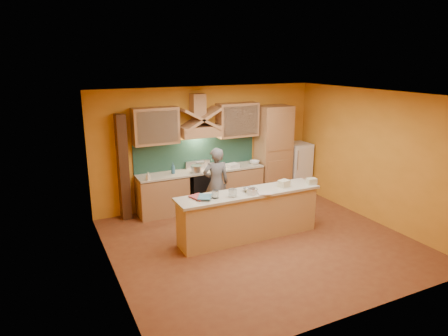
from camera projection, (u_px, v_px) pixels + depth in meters
name	position (u px, v px, depth m)	size (l,w,h in m)	color
floor	(261.00, 242.00, 7.67)	(5.50, 5.00, 0.01)	brown
ceiling	(264.00, 95.00, 6.92)	(5.50, 5.00, 0.01)	white
wall_back	(208.00, 146.00, 9.47)	(5.50, 0.02, 2.80)	orange
wall_front	(363.00, 220.00, 5.13)	(5.50, 0.02, 2.80)	orange
wall_left	(109.00, 194.00, 6.14)	(0.02, 5.00, 2.80)	orange
wall_right	(374.00, 156.00, 8.45)	(0.02, 5.00, 2.80)	orange
base_cabinet_left	(163.00, 196.00, 8.94)	(1.10, 0.60, 0.86)	#B47F52
base_cabinet_right	(237.00, 185.00, 9.74)	(1.10, 0.60, 0.86)	#B47F52
counter_top	(201.00, 171.00, 9.21)	(3.00, 0.62, 0.04)	beige
stove	(202.00, 189.00, 9.33)	(0.60, 0.58, 0.90)	black
backsplash	(196.00, 153.00, 9.37)	(3.00, 0.03, 0.70)	#1B3D32
range_hood	(200.00, 131.00, 9.01)	(0.92, 0.50, 0.24)	#B47F52
hood_chimney	(198.00, 105.00, 8.94)	(0.30, 0.30, 0.50)	#B47F52
upper_cabinet_left	(156.00, 126.00, 8.61)	(1.00, 0.35, 0.80)	#B47F52
upper_cabinet_right	(238.00, 120.00, 9.45)	(1.00, 0.35, 0.80)	#B47F52
pantry_column	(273.00, 152.00, 9.97)	(0.80, 0.60, 2.30)	#B47F52
fridge	(297.00, 168.00, 10.41)	(0.58, 0.60, 1.30)	white
trim_column_left	(123.00, 168.00, 8.54)	(0.20, 0.30, 2.30)	#472816
island_body	(249.00, 216.00, 7.77)	(2.80, 0.55, 0.88)	tan
island_top	(249.00, 193.00, 7.64)	(2.90, 0.62, 0.05)	beige
person	(216.00, 183.00, 8.67)	(0.58, 0.38, 1.58)	slate
pot_large	(196.00, 170.00, 8.99)	(0.23, 0.23, 0.17)	#B2B1B8
pot_small	(200.00, 166.00, 9.37)	(0.19, 0.19, 0.14)	silver
soap_bottle_a	(148.00, 176.00, 8.43)	(0.08, 0.08, 0.17)	white
soap_bottle_b	(173.00, 168.00, 8.89)	(0.10, 0.10, 0.25)	#316587
bowl_back	(255.00, 162.00, 9.74)	(0.24, 0.24, 0.08)	white
dish_rack	(233.00, 166.00, 9.38)	(0.27, 0.21, 0.10)	white
book_lower	(194.00, 199.00, 7.20)	(0.25, 0.34, 0.03)	#B64146
book_upper	(198.00, 197.00, 7.25)	(0.24, 0.32, 0.02)	teal
jar_large	(233.00, 193.00, 7.34)	(0.15, 0.15, 0.15)	silver
jar_small	(215.00, 194.00, 7.28)	(0.13, 0.13, 0.14)	silver
kitchen_scale	(252.00, 192.00, 7.46)	(0.13, 0.13, 0.11)	white
mixing_bowl	(250.00, 190.00, 7.63)	(0.26, 0.26, 0.06)	silver
cloth	(265.00, 193.00, 7.51)	(0.26, 0.20, 0.02)	beige
grocery_bag_a	(284.00, 183.00, 7.91)	(0.21, 0.17, 0.13)	beige
grocery_bag_b	(312.00, 181.00, 8.09)	(0.19, 0.15, 0.12)	beige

